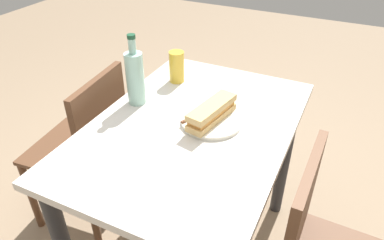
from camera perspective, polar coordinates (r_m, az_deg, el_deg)
name	(u,v)px	position (r m, az deg, el deg)	size (l,w,h in m)	color
dining_table	(192,153)	(1.42, 0.00, -5.32)	(1.04, 0.72, 0.77)	beige
chair_far	(88,144)	(1.78, -16.22, -3.70)	(0.44, 0.44, 0.85)	brown
plate_near	(211,121)	(1.35, 3.12, -0.23)	(0.23, 0.23, 0.01)	silver
baguette_sandwich_near	(212,112)	(1.32, 3.18, 1.26)	(0.25, 0.11, 0.07)	tan
knife_near	(198,116)	(1.36, 0.97, 0.71)	(0.17, 0.09, 0.01)	silver
water_bottle	(135,77)	(1.44, -9.07, 6.80)	(0.07, 0.07, 0.29)	#99C6B7
beer_glass	(177,67)	(1.61, -2.46, 8.49)	(0.07, 0.07, 0.14)	gold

